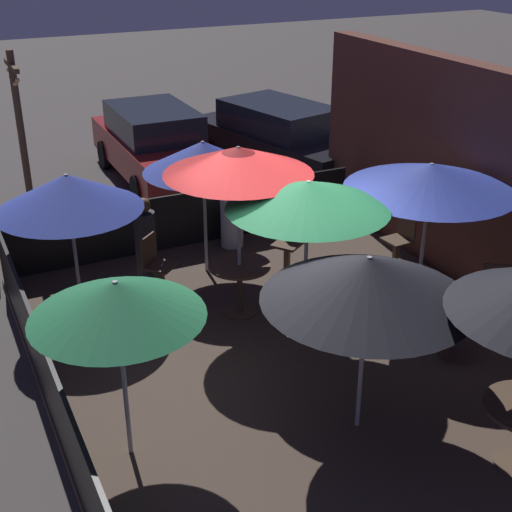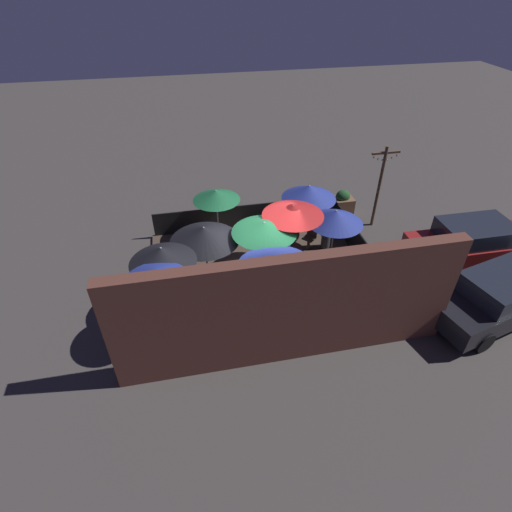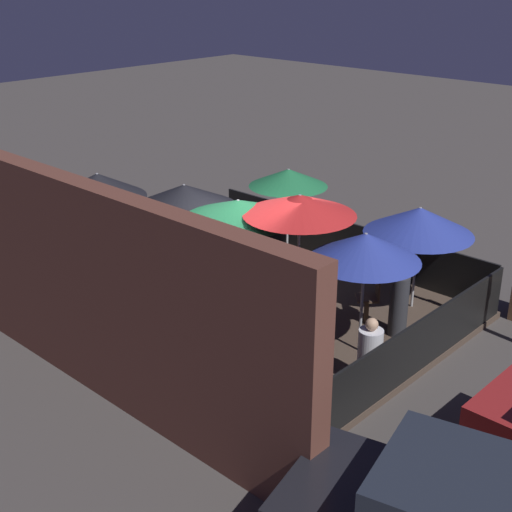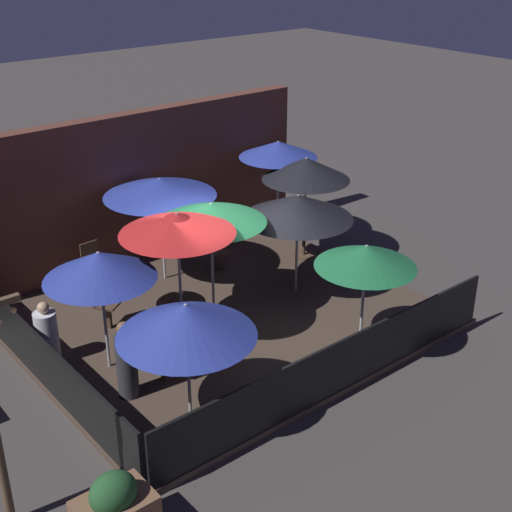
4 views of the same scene
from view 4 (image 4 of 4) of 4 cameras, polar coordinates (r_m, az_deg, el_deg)
name	(u,v)px [view 4 (image 4 of 4)]	position (r m, az deg, el deg)	size (l,w,h in m)	color
ground_plane	(223,321)	(13.86, -2.68, -5.19)	(60.00, 60.00, 0.00)	#423D3A
patio_deck	(223,318)	(13.83, -2.68, -4.97)	(7.34, 6.38, 0.12)	#47382D
building_wall	(127,191)	(15.78, -10.29, 5.11)	(8.94, 0.36, 3.39)	brown
fence_front	(340,366)	(11.54, 6.77, -8.71)	(7.14, 0.05, 0.95)	black
fence_side_left	(42,361)	(12.08, -16.76, -8.03)	(0.05, 6.18, 0.95)	black
patio_umbrella_0	(177,224)	(12.07, -6.34, 2.59)	(2.01, 2.01, 2.46)	#B2B2B7
patio_umbrella_1	(306,169)	(15.50, 4.03, 6.98)	(1.92, 1.92, 2.30)	#B2B2B7
patio_umbrella_2	(366,256)	(11.97, 8.79, -0.01)	(1.73, 1.73, 2.04)	#B2B2B7
patio_umbrella_3	(298,207)	(13.96, 3.37, 3.96)	(2.21, 2.21, 2.08)	#B2B2B7
patio_umbrella_4	(99,266)	(11.63, -12.43, -0.76)	(1.84, 1.84, 2.14)	#B2B2B7
patio_umbrella_5	(211,213)	(13.04, -3.62, 3.46)	(2.06, 2.06, 2.25)	#B2B2B7
patio_umbrella_6	(160,187)	(14.51, -7.71, 5.48)	(2.30, 2.30, 2.23)	#B2B2B7
patio_umbrella_7	(278,149)	(16.36, 1.79, 8.52)	(1.80, 1.80, 2.39)	#B2B2B7
patio_umbrella_8	(186,320)	(10.19, -5.62, -5.14)	(2.04, 2.04, 2.01)	#B2B2B7
dining_table_0	(181,310)	(12.80, -5.99, -4.33)	(0.88, 0.88, 0.76)	#4C3828
dining_table_1	(304,231)	(16.02, 3.87, 2.00)	(0.91, 0.91, 0.75)	#4C3828
patio_chair_0	(104,302)	(13.43, -12.04, -3.65)	(0.56, 0.56, 0.95)	#4C3828
patio_chair_1	(216,249)	(15.33, -3.24, 0.56)	(0.50, 0.50, 0.93)	#4C3828
patio_chair_2	(180,237)	(15.99, -6.12, 1.52)	(0.56, 0.56, 0.93)	#4C3828
patio_chair_3	(161,354)	(11.74, -7.58, -7.80)	(0.56, 0.56, 0.96)	#4C3828
patio_chair_4	(93,263)	(15.04, -12.90, -0.52)	(0.43, 0.43, 0.95)	#4C3828
patron_0	(47,336)	(12.67, -16.37, -6.15)	(0.43, 0.43, 1.16)	silver
patron_1	(127,362)	(11.47, -10.32, -8.37)	(0.34, 0.34, 1.34)	#333338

